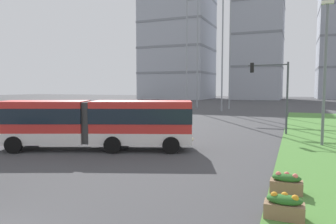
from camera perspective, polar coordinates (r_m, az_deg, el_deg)
The scene contains 9 objects.
articulated_bus at distance 19.44m, azimuth -13.17°, elevation -1.95°, with size 11.84×6.71×3.00m.
car_navy_sedan at distance 27.84m, azimuth -5.96°, elevation -1.77°, with size 4.59×2.45×1.58m.
flower_planter_1 at distance 9.79m, azimuth 20.78°, elevation -16.06°, with size 1.10×0.56×0.74m.
flower_planter_2 at distance 11.99m, azimuth 21.14°, elevation -12.22°, with size 1.10×0.56×0.74m.
traffic_light_far_right at distance 26.37m, azimuth 19.14°, elevation 4.71°, with size 3.16×0.28×5.85m.
streetlight_median at distance 22.21m, azimuth 27.15°, elevation 7.32°, with size 0.70×0.28×9.27m.
apartment_tower_west at distance 106.66m, azimuth 1.91°, elevation 13.51°, with size 21.73×19.95×40.65m.
apartment_tower_westcentre at distance 105.64m, azimuth 16.47°, elevation 13.09°, with size 15.10×17.50×39.46m.
transmission_pylon at distance 55.13m, azimuth 7.68°, elevation 17.29°, with size 9.00×6.24×29.13m.
Camera 1 is at (7.18, -4.32, 3.83)m, focal length 32.81 mm.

